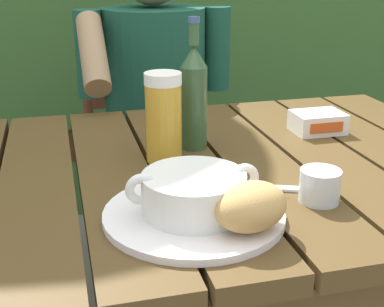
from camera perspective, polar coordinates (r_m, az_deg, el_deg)
The scene contains 11 objects.
dining_table at distance 1.09m, azimuth -0.47°, elevation -5.89°, with size 1.29×0.83×0.74m.
chair_near_diner at distance 1.94m, azimuth -4.69°, elevation 0.34°, with size 0.43×0.47×0.91m.
person_eating at distance 1.68m, azimuth -3.84°, elevation 5.76°, with size 0.48×0.47×1.19m.
serving_plate at distance 0.84m, azimuth 0.19°, elevation -6.57°, with size 0.29×0.29×0.01m.
soup_bowl at distance 0.82m, azimuth 0.20°, elevation -4.16°, with size 0.21×0.16×0.07m.
bread_roll at distance 0.77m, azimuth 6.34°, elevation -5.69°, with size 0.14×0.12×0.07m.
beer_glass at distance 1.04m, azimuth -3.08°, elevation 3.90°, with size 0.07×0.07×0.18m.
beer_bottle at distance 1.11m, azimuth 0.21°, elevation 6.26°, with size 0.06×0.06×0.27m.
water_glass_small at distance 0.91m, azimuth 13.58°, elevation -3.39°, with size 0.07×0.07×0.06m.
butter_tub at distance 1.27m, azimuth 13.37°, elevation 3.30°, with size 0.12×0.09×0.05m.
table_knife at distance 0.95m, azimuth 7.12°, elevation -3.56°, with size 0.16×0.08×0.01m.
Camera 1 is at (-0.23, -0.95, 1.13)m, focal length 49.58 mm.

